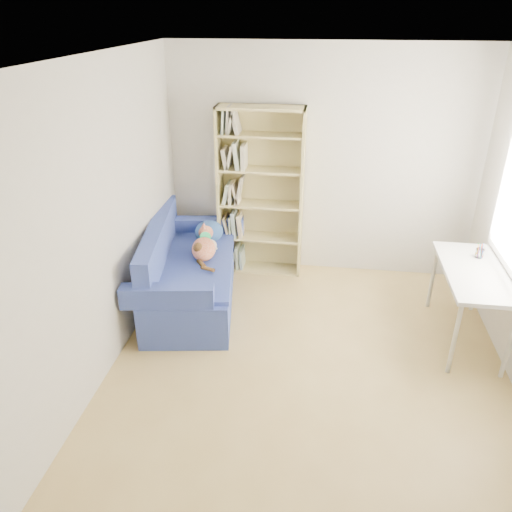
# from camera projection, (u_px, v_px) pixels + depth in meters

# --- Properties ---
(ground) EXTENTS (4.00, 4.00, 0.00)m
(ground) POSITION_uv_depth(u_px,v_px,m) (307.00, 369.00, 4.46)
(ground) COLOR tan
(ground) RESTS_ON ground
(room_shell) EXTENTS (3.54, 4.04, 2.62)m
(room_shell) POSITION_uv_depth(u_px,v_px,m) (331.00, 195.00, 3.75)
(room_shell) COLOR silver
(room_shell) RESTS_ON ground
(sofa) EXTENTS (1.12, 1.93, 0.89)m
(sofa) POSITION_uv_depth(u_px,v_px,m) (189.00, 272.00, 5.37)
(sofa) COLOR navy
(sofa) RESTS_ON ground
(bookshelf) EXTENTS (0.98, 0.30, 1.96)m
(bookshelf) POSITION_uv_depth(u_px,v_px,m) (261.00, 200.00, 5.77)
(bookshelf) COLOR tan
(bookshelf) RESTS_ON ground
(desk) EXTENTS (0.55, 1.19, 0.75)m
(desk) POSITION_uv_depth(u_px,v_px,m) (473.00, 278.00, 4.58)
(desk) COLOR white
(desk) RESTS_ON ground
(pen_cup) EXTENTS (0.08, 0.08, 0.15)m
(pen_cup) POSITION_uv_depth(u_px,v_px,m) (480.00, 252.00, 4.76)
(pen_cup) COLOR white
(pen_cup) RESTS_ON desk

